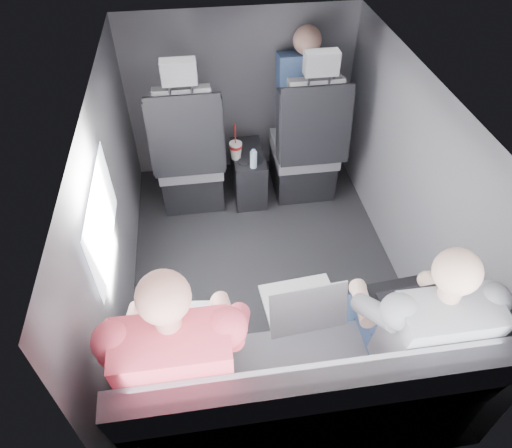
{
  "coord_description": "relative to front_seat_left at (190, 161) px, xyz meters",
  "views": [
    {
      "loc": [
        -0.36,
        -2.05,
        2.43
      ],
      "look_at": [
        -0.07,
        -0.05,
        0.52
      ],
      "focal_mm": 32.0,
      "sensor_mm": 36.0,
      "label": 1
    }
  ],
  "objects": [
    {
      "name": "floor",
      "position": [
        0.45,
        -0.84,
        -0.4
      ],
      "size": [
        2.6,
        2.6,
        0.0
      ],
      "primitive_type": "plane",
      "color": "black",
      "rests_on": "ground"
    },
    {
      "name": "ceiling",
      "position": [
        0.45,
        -0.84,
        0.95
      ],
      "size": [
        2.6,
        2.6,
        0.0
      ],
      "primitive_type": "plane",
      "rotation": [
        3.14,
        0.0,
        0.0
      ],
      "color": "#B2B2AD",
      "rests_on": "panel_back"
    },
    {
      "name": "panel_left",
      "position": [
        -0.45,
        -0.84,
        0.27
      ],
      "size": [
        0.02,
        2.6,
        1.35
      ],
      "primitive_type": "cube",
      "color": "#56565B",
      "rests_on": "floor"
    },
    {
      "name": "panel_right",
      "position": [
        1.35,
        -0.84,
        0.27
      ],
      "size": [
        0.02,
        2.6,
        1.35
      ],
      "primitive_type": "cube",
      "color": "#56565B",
      "rests_on": "floor"
    },
    {
      "name": "panel_front",
      "position": [
        0.45,
        0.46,
        0.27
      ],
      "size": [
        1.8,
        0.02,
        1.35
      ],
      "primitive_type": "cube",
      "color": "#56565B",
      "rests_on": "floor"
    },
    {
      "name": "panel_back",
      "position": [
        0.45,
        -2.14,
        0.27
      ],
      "size": [
        1.8,
        0.02,
        1.35
      ],
      "primitive_type": "cube",
      "color": "#56565B",
      "rests_on": "floor"
    },
    {
      "name": "side_window",
      "position": [
        -0.43,
        -1.14,
        0.5
      ],
      "size": [
        0.02,
        0.75,
        0.42
      ],
      "primitive_type": "cube",
      "color": "white",
      "rests_on": "panel_left"
    },
    {
      "name": "seatbelt",
      "position": [
        0.9,
        -0.17,
        0.4
      ],
      "size": [
        0.35,
        0.11,
        0.59
      ],
      "primitive_type": "cube",
      "rotation": [
        -0.14,
        0.49,
        0.0
      ],
      "color": "black",
      "rests_on": "front_seat_right"
    },
    {
      "name": "front_seat_left",
      "position": [
        0.0,
        0.0,
        0.0
      ],
      "size": [
        0.52,
        0.58,
        1.26
      ],
      "color": "black",
      "rests_on": "floor"
    },
    {
      "name": "front_seat_right",
      "position": [
        0.9,
        0.0,
        0.0
      ],
      "size": [
        0.52,
        0.58,
        1.26
      ],
      "color": "black",
      "rests_on": "floor"
    },
    {
      "name": "center_console",
      "position": [
        0.45,
        0.04,
        -0.2
      ],
      "size": [
        0.24,
        0.48,
        0.41
      ],
      "color": "black",
      "rests_on": "floor"
    },
    {
      "name": "rear_bench",
      "position": [
        0.45,
        -1.9,
        -0.09
      ],
      "size": [
        1.6,
        0.57,
        0.92
      ],
      "color": "#5B5B60",
      "rests_on": "floor"
    },
    {
      "name": "soda_cup",
      "position": [
        0.35,
        -0.01,
        0.07
      ],
      "size": [
        0.1,
        0.1,
        0.29
      ],
      "color": "white",
      "rests_on": "center_console"
    },
    {
      "name": "water_bottle",
      "position": [
        0.47,
        -0.15,
        0.07
      ],
      "size": [
        0.05,
        0.05,
        0.15
      ],
      "color": "#99B9CF",
      "rests_on": "center_console"
    },
    {
      "name": "laptop_white",
      "position": [
        -0.11,
        -1.66,
        0.24
      ],
      "size": [
        0.39,
        0.38,
        0.27
      ],
      "color": "silver",
      "rests_on": "passenger_rear_left"
    },
    {
      "name": "laptop_silver",
      "position": [
        0.5,
        -1.6,
        0.24
      ],
      "size": [
        0.39,
        0.35,
        0.26
      ],
      "color": "#ACACB0",
      "rests_on": "rear_bench"
    },
    {
      "name": "laptop_black",
      "position": [
        1.02,
        -1.65,
        0.23
      ],
      "size": [
        0.33,
        0.31,
        0.23
      ],
      "color": "black",
      "rests_on": "passenger_rear_right"
    },
    {
      "name": "passenger_rear_left",
      "position": [
        -0.09,
        -1.81,
        0.25
      ],
      "size": [
        0.55,
        0.66,
        1.29
      ],
      "color": "#303035",
      "rests_on": "rear_bench"
    },
    {
      "name": "passenger_rear_right",
      "position": [
        0.98,
        -1.81,
        0.23
      ],
      "size": [
        0.51,
        0.63,
        1.24
      ],
      "color": "navy",
      "rests_on": "rear_bench"
    },
    {
      "name": "passenger_front_right",
      "position": [
        0.91,
        0.26,
        0.35
      ],
      "size": [
        0.41,
        0.41,
        0.84
      ],
      "color": "navy",
      "rests_on": "front_seat_right"
    }
  ]
}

